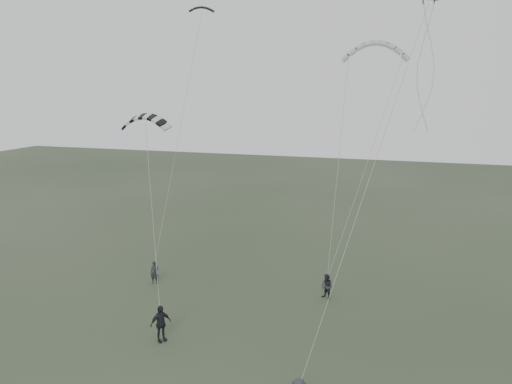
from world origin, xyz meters
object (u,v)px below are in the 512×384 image
(kite_pale_large, at_px, (376,43))
(flyer_left, at_px, (155,272))
(kite_striped, at_px, (145,116))
(kite_dark_small, at_px, (201,7))
(flyer_right, at_px, (327,287))
(flyer_center, at_px, (161,324))

(kite_pale_large, bearing_deg, flyer_left, -159.66)
(flyer_left, height_order, kite_pale_large, kite_pale_large)
(kite_striped, bearing_deg, kite_pale_large, 28.89)
(kite_striped, bearing_deg, flyer_left, 112.52)
(flyer_left, height_order, kite_striped, kite_striped)
(flyer_left, bearing_deg, kite_dark_small, 48.99)
(flyer_left, distance_m, kite_dark_small, 17.88)
(kite_pale_large, distance_m, kite_striped, 14.98)
(flyer_right, relative_size, kite_dark_small, 0.93)
(kite_striped, bearing_deg, flyer_right, 13.47)
(flyer_center, relative_size, kite_pale_large, 0.46)
(flyer_right, distance_m, kite_striped, 14.88)
(flyer_left, distance_m, kite_striped, 10.64)
(flyer_left, xyz_separation_m, flyer_center, (4.02, -6.78, 0.21))
(kite_dark_small, xyz_separation_m, kite_pale_large, (11.38, 0.90, -2.49))
(flyer_right, height_order, flyer_center, flyer_center)
(flyer_center, bearing_deg, flyer_left, 65.80)
(kite_pale_large, bearing_deg, kite_striped, -150.03)
(flyer_left, relative_size, kite_dark_small, 0.90)
(flyer_right, distance_m, flyer_center, 10.60)
(flyer_right, xyz_separation_m, kite_striped, (-10.24, -3.09, 10.34))
(kite_dark_small, bearing_deg, kite_striped, -117.37)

